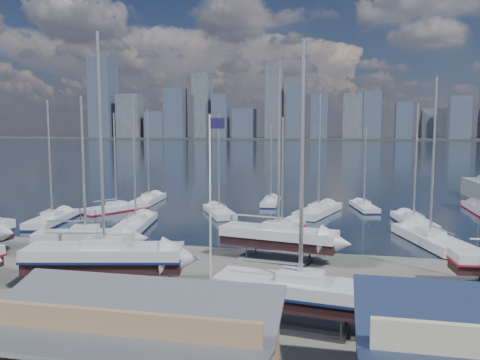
# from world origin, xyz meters

# --- Properties ---
(ground) EXTENTS (1400.00, 1400.00, 0.00)m
(ground) POSITION_xyz_m (0.00, -10.00, 0.00)
(ground) COLOR #605E59
(ground) RESTS_ON ground
(water) EXTENTS (1400.00, 600.00, 0.40)m
(water) POSITION_xyz_m (0.00, 300.00, -0.15)
(water) COLOR #19293B
(water) RESTS_ON ground
(far_shore) EXTENTS (1400.00, 80.00, 2.20)m
(far_shore) POSITION_xyz_m (0.00, 560.00, 1.10)
(far_shore) COLOR #2D332D
(far_shore) RESTS_ON ground
(skyline) EXTENTS (639.14, 43.80, 107.69)m
(skyline) POSITION_xyz_m (-7.83, 553.76, 39.09)
(skyline) COLOR #475166
(skyline) RESTS_ON far_shore
(shed_grey) EXTENTS (12.60, 8.40, 4.17)m
(shed_grey) POSITION_xyz_m (0.00, -26.00, 2.15)
(shed_grey) COLOR #8C6B4C
(shed_grey) RESTS_ON ground
(sailboat_cradle_2) EXTENTS (8.71, 4.55, 13.87)m
(sailboat_cradle_2) POSITION_xyz_m (-12.38, -6.72, 1.97)
(sailboat_cradle_2) COLOR #2D2D33
(sailboat_cradle_2) RESTS_ON ground
(sailboat_cradle_3) EXTENTS (11.40, 5.27, 17.65)m
(sailboat_cradle_3) POSITION_xyz_m (-7.55, -12.58, 2.16)
(sailboat_cradle_3) COLOR #2D2D33
(sailboat_cradle_3) RESTS_ON ground
(sailboat_cradle_4) EXTENTS (10.25, 4.73, 16.15)m
(sailboat_cradle_4) POSITION_xyz_m (3.59, -3.29, 2.08)
(sailboat_cradle_4) COLOR #2D2D33
(sailboat_cradle_4) RESTS_ON ground
(sailboat_cradle_5) EXTENTS (10.06, 4.12, 15.80)m
(sailboat_cradle_5) POSITION_xyz_m (6.52, -16.76, 2.06)
(sailboat_cradle_5) COLOR #2D2D33
(sailboat_cradle_5) RESTS_ON ground
(sailboat_moored_0) EXTENTS (4.66, 10.55, 15.25)m
(sailboat_moored_0) POSITION_xyz_m (-24.87, 7.18, 0.31)
(sailboat_moored_0) COLOR black
(sailboat_moored_0) RESTS_ON water
(sailboat_moored_1) EXTENTS (6.80, 9.50, 14.04)m
(sailboat_moored_1) POSITION_xyz_m (-21.21, 16.40, 0.31)
(sailboat_moored_1) COLOR black
(sailboat_moored_1) RESTS_ON water
(sailboat_moored_2) EXTENTS (3.77, 10.13, 14.95)m
(sailboat_moored_2) POSITION_xyz_m (-19.85, 24.56, 0.32)
(sailboat_moored_2) COLOR black
(sailboat_moored_2) RESTS_ON water
(sailboat_moored_3) EXTENTS (4.82, 10.87, 15.71)m
(sailboat_moored_3) POSITION_xyz_m (-13.92, 6.67, 0.31)
(sailboat_moored_3) COLOR black
(sailboat_moored_3) RESTS_ON water
(sailboat_moored_4) EXTENTS (6.46, 9.39, 13.92)m
(sailboat_moored_4) POSITION_xyz_m (-6.62, 16.28, 0.32)
(sailboat_moored_4) COLOR black
(sailboat_moored_4) RESTS_ON water
(sailboat_moored_5) EXTENTS (2.63, 8.38, 12.41)m
(sailboat_moored_5) POSITION_xyz_m (-1.30, 26.65, 0.31)
(sailboat_moored_5) COLOR black
(sailboat_moored_5) RESTS_ON water
(sailboat_moored_6) EXTENTS (4.67, 9.03, 13.01)m
(sailboat_moored_6) POSITION_xyz_m (2.60, 7.88, 0.31)
(sailboat_moored_6) COLOR black
(sailboat_moored_6) RESTS_ON water
(sailboat_moored_7) EXTENTS (6.13, 11.31, 16.45)m
(sailboat_moored_7) POSITION_xyz_m (6.06, 19.46, 0.32)
(sailboat_moored_7) COLOR black
(sailboat_moored_7) RESTS_ON water
(sailboat_moored_8) EXTENTS (3.99, 8.60, 12.41)m
(sailboat_moored_8) POSITION_xyz_m (12.16, 24.81, 0.31)
(sailboat_moored_8) COLOR black
(sailboat_moored_8) RESTS_ON water
(sailboat_moored_9) EXTENTS (6.21, 11.57, 16.83)m
(sailboat_moored_9) POSITION_xyz_m (17.36, 5.36, 0.32)
(sailboat_moored_9) COLOR black
(sailboat_moored_9) RESTS_ON water
(sailboat_moored_10) EXTENTS (4.29, 10.26, 14.87)m
(sailboat_moored_10) POSITION_xyz_m (17.20, 14.55, 0.31)
(sailboat_moored_10) COLOR black
(sailboat_moored_10) RESTS_ON water
(sailboat_moored_11) EXTENTS (2.64, 9.39, 14.04)m
(sailboat_moored_11) POSITION_xyz_m (27.56, 26.32, 0.31)
(sailboat_moored_11) COLOR black
(sailboat_moored_11) RESTS_ON water
(car_a) EXTENTS (2.91, 4.96, 1.58)m
(car_a) POSITION_xyz_m (-5.36, -21.74, 0.79)
(car_a) COLOR gray
(car_a) RESTS_ON ground
(car_b) EXTENTS (4.36, 2.94, 1.36)m
(car_b) POSITION_xyz_m (-0.23, -21.59, 0.68)
(car_b) COLOR gray
(car_b) RESTS_ON ground
(car_c) EXTENTS (2.55, 5.23, 1.43)m
(car_c) POSITION_xyz_m (0.01, -21.61, 0.72)
(car_c) COLOR gray
(car_c) RESTS_ON ground
(car_d) EXTENTS (2.20, 4.73, 1.34)m
(car_d) POSITION_xyz_m (12.62, -17.98, 0.67)
(car_d) COLOR gray
(car_d) RESTS_ON ground
(flagpole) EXTENTS (1.07, 0.12, 12.10)m
(flagpole) POSITION_xyz_m (0.18, -12.21, 6.97)
(flagpole) COLOR white
(flagpole) RESTS_ON ground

